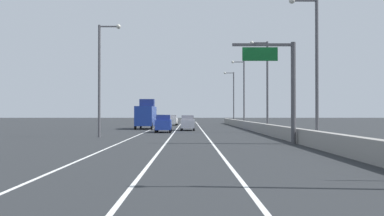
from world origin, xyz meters
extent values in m
plane|color=#26282B|center=(0.00, 64.00, 0.00)|extent=(320.00, 320.00, 0.00)
cube|color=silver|center=(-5.50, 55.00, 0.00)|extent=(0.16, 130.00, 0.00)
cube|color=silver|center=(-2.00, 55.00, 0.00)|extent=(0.16, 130.00, 0.00)
cube|color=silver|center=(1.50, 55.00, 0.00)|extent=(0.16, 130.00, 0.00)
cube|color=gray|center=(8.04, 40.00, 0.55)|extent=(0.60, 120.00, 1.10)
cylinder|color=#47474C|center=(7.44, 30.43, 3.75)|extent=(0.36, 0.36, 7.50)
cube|color=#47474C|center=(5.19, 30.43, 7.30)|extent=(4.50, 0.20, 0.20)
cube|color=#0C5923|center=(4.97, 30.31, 6.60)|extent=(2.60, 0.10, 1.00)
cylinder|color=#4C4C51|center=(9.04, 29.90, 5.29)|extent=(0.24, 0.24, 10.59)
cube|color=#4C4C51|center=(8.14, 29.90, 10.44)|extent=(1.80, 0.12, 0.12)
sphere|color=beige|center=(7.24, 29.90, 10.44)|extent=(0.44, 0.44, 0.44)
cylinder|color=#4C4C51|center=(8.86, 49.61, 5.29)|extent=(0.24, 0.24, 10.59)
cube|color=#4C4C51|center=(7.96, 49.61, 10.44)|extent=(1.80, 0.12, 0.12)
sphere|color=beige|center=(7.06, 49.61, 10.44)|extent=(0.44, 0.44, 0.44)
cylinder|color=#4C4C51|center=(8.54, 69.33, 5.29)|extent=(0.24, 0.24, 10.59)
cube|color=#4C4C51|center=(7.64, 69.33, 10.44)|extent=(1.80, 0.12, 0.12)
sphere|color=beige|center=(6.74, 69.33, 10.44)|extent=(0.44, 0.44, 0.44)
cylinder|color=#4C4C51|center=(8.83, 89.05, 5.29)|extent=(0.24, 0.24, 10.59)
cube|color=#4C4C51|center=(7.93, 89.05, 10.44)|extent=(1.80, 0.12, 0.12)
sphere|color=beige|center=(7.03, 89.05, 10.44)|extent=(0.44, 0.44, 0.44)
cylinder|color=#4C4C51|center=(-8.70, 39.84, 5.29)|extent=(0.24, 0.24, 10.59)
cube|color=#4C4C51|center=(-7.80, 39.84, 10.44)|extent=(1.80, 0.12, 0.12)
sphere|color=beige|center=(-6.90, 39.84, 10.44)|extent=(0.44, 0.44, 0.44)
cube|color=#1E389E|center=(-3.25, 50.68, 0.91)|extent=(1.86, 4.67, 1.13)
cube|color=navy|center=(-3.24, 50.21, 1.77)|extent=(1.61, 2.11, 0.60)
cylinder|color=black|center=(-4.09, 52.54, 0.34)|extent=(0.23, 0.68, 0.68)
cylinder|color=black|center=(-2.45, 52.56, 0.34)|extent=(0.23, 0.68, 0.68)
cylinder|color=black|center=(-4.04, 48.79, 0.34)|extent=(0.23, 0.68, 0.68)
cylinder|color=black|center=(-2.40, 48.81, 0.34)|extent=(0.23, 0.68, 0.68)
cube|color=#196033|center=(-6.41, 90.23, 0.85)|extent=(1.89, 4.12, 1.02)
cube|color=#1C4633|center=(-6.41, 89.82, 1.66)|extent=(1.64, 1.86, 0.60)
cylinder|color=black|center=(-7.23, 91.84, 0.34)|extent=(0.23, 0.68, 0.68)
cylinder|color=black|center=(-5.55, 91.82, 0.34)|extent=(0.23, 0.68, 0.68)
cylinder|color=black|center=(-7.27, 88.64, 0.34)|extent=(0.23, 0.68, 0.68)
cylinder|color=black|center=(-5.58, 88.63, 0.34)|extent=(0.23, 0.68, 0.68)
cube|color=#B7B7BC|center=(-0.40, 56.66, 0.87)|extent=(1.81, 4.75, 1.05)
cube|color=gray|center=(-0.41, 56.19, 1.69)|extent=(1.57, 2.15, 0.60)
cylinder|color=black|center=(-1.18, 58.59, 0.34)|extent=(0.23, 0.68, 0.68)
cylinder|color=black|center=(0.42, 58.57, 0.34)|extent=(0.23, 0.68, 0.68)
cylinder|color=black|center=(-1.22, 54.76, 0.34)|extent=(0.23, 0.68, 0.68)
cylinder|color=black|center=(0.38, 54.74, 0.34)|extent=(0.23, 0.68, 0.68)
cube|color=white|center=(-3.38, 81.73, 0.83)|extent=(1.99, 4.73, 0.97)
cube|color=#96969E|center=(-3.40, 81.27, 1.61)|extent=(1.67, 2.16, 0.60)
cylinder|color=black|center=(-4.13, 83.65, 0.34)|extent=(0.25, 0.69, 0.68)
cylinder|color=black|center=(-2.48, 83.58, 0.34)|extent=(0.25, 0.69, 0.68)
cylinder|color=black|center=(-4.27, 79.89, 0.34)|extent=(0.25, 0.69, 0.68)
cylinder|color=black|center=(-2.63, 79.82, 0.34)|extent=(0.25, 0.69, 0.68)
cube|color=navy|center=(-6.43, 62.27, 1.86)|extent=(2.49, 7.72, 2.73)
cube|color=navy|center=(-6.41, 63.96, 3.78)|extent=(2.13, 1.72, 1.10)
cylinder|color=black|center=(-7.52, 65.42, 0.50)|extent=(0.23, 1.00, 1.00)
cylinder|color=black|center=(-5.28, 65.40, 0.50)|extent=(0.23, 1.00, 1.00)
cylinder|color=black|center=(-7.59, 59.13, 0.50)|extent=(0.23, 1.00, 1.00)
cylinder|color=black|center=(-5.35, 59.11, 0.50)|extent=(0.23, 1.00, 1.00)
camera|label=1|loc=(-0.24, -2.88, 2.25)|focal=42.46mm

